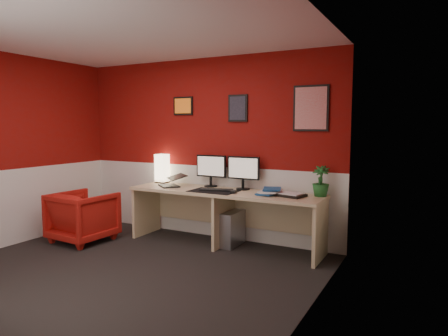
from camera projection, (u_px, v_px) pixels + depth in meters
ground at (121, 274)px, 4.28m from camera, size 4.00×3.50×0.01m
ceiling at (114, 32)px, 4.01m from camera, size 4.00×3.50×0.01m
wall_back at (205, 148)px, 5.68m from camera, size 4.00×0.01×2.50m
wall_right at (308, 166)px, 3.21m from camera, size 0.01×3.50×2.50m
wainscot_back at (205, 201)px, 5.76m from camera, size 4.00×0.01×1.00m
wainscot_left at (1, 209)px, 5.15m from camera, size 0.01×3.50×1.00m
wainscot_right at (305, 257)px, 3.29m from camera, size 0.01×3.50×1.00m
desk at (224, 218)px, 5.24m from camera, size 2.60×0.65×0.73m
shoji_lamp at (162, 169)px, 5.92m from camera, size 0.16×0.16×0.40m
laptop at (169, 179)px, 5.56m from camera, size 0.40×0.39×0.22m
monitor_left at (211, 166)px, 5.52m from camera, size 0.45×0.06×0.58m
monitor_right at (243, 168)px, 5.27m from camera, size 0.45×0.06×0.58m
desk_mat at (213, 191)px, 5.15m from camera, size 0.60×0.38×0.01m
keyboard at (216, 190)px, 5.19m from camera, size 0.44×0.24×0.02m
mouse at (234, 192)px, 4.99m from camera, size 0.07×0.11×0.03m
book_bottom at (260, 193)px, 4.95m from camera, size 0.25×0.31×0.03m
book_middle at (261, 191)px, 4.95m from camera, size 0.25×0.33×0.02m
book_top at (263, 189)px, 4.93m from camera, size 0.30×0.34×0.03m
zen_tray at (290, 195)px, 4.79m from camera, size 0.40×0.32×0.03m
potted_plant at (321, 181)px, 4.78m from camera, size 0.21×0.21×0.36m
pc_tower at (231, 228)px, 5.28m from camera, size 0.20×0.45×0.45m
armchair at (83, 216)px, 5.46m from camera, size 0.77×0.79×0.68m
art_left at (183, 106)px, 5.76m from camera, size 0.32×0.02×0.26m
art_center at (238, 108)px, 5.36m from camera, size 0.28×0.02×0.36m
art_right at (311, 108)px, 4.90m from camera, size 0.44×0.02×0.56m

